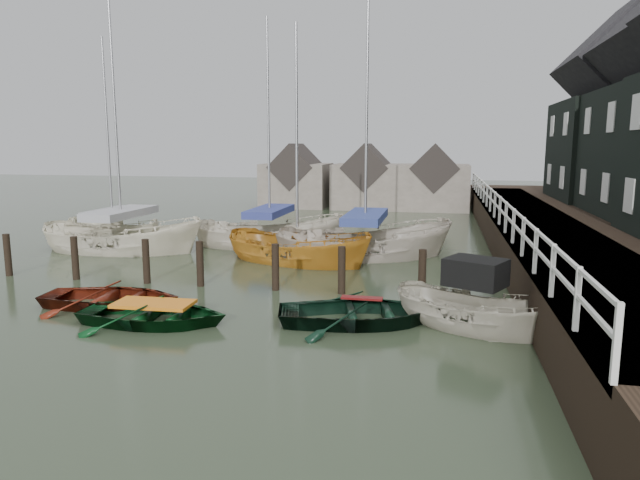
% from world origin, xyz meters
% --- Properties ---
extents(ground, '(120.00, 120.00, 0.00)m').
position_xyz_m(ground, '(0.00, 0.00, 0.00)').
color(ground, '#283421').
rests_on(ground, ground).
extents(pier, '(3.04, 32.00, 2.70)m').
position_xyz_m(pier, '(9.48, 10.00, 0.71)').
color(pier, black).
rests_on(pier, ground).
extents(mooring_pilings, '(13.72, 0.22, 1.80)m').
position_xyz_m(mooring_pilings, '(-1.11, 3.00, 0.50)').
color(mooring_pilings, black).
rests_on(mooring_pilings, ground).
extents(far_sheds, '(14.00, 4.08, 4.39)m').
position_xyz_m(far_sheds, '(0.83, 26.00, 1.86)').
color(far_sheds, '#665B51').
rests_on(far_sheds, ground).
extents(rowboat_red, '(3.97, 3.02, 0.77)m').
position_xyz_m(rowboat_red, '(-2.61, 0.40, 0.00)').
color(rowboat_red, '#57190C').
rests_on(rowboat_red, ground).
extents(rowboat_green, '(3.72, 2.72, 0.75)m').
position_xyz_m(rowboat_green, '(-0.76, -0.74, 0.00)').
color(rowboat_green, black).
rests_on(rowboat_green, ground).
extents(rowboat_dkgreen, '(4.60, 3.76, 0.83)m').
position_xyz_m(rowboat_dkgreen, '(4.16, 0.34, 0.00)').
color(rowboat_dkgreen, black).
rests_on(rowboat_dkgreen, ground).
extents(motorboat, '(4.34, 3.21, 2.44)m').
position_xyz_m(motorboat, '(6.80, 0.45, 0.10)').
color(motorboat, '#BCB5A0').
rests_on(motorboat, ground).
extents(sailboat_a, '(6.95, 2.93, 12.24)m').
position_xyz_m(sailboat_a, '(-6.68, 7.76, 0.06)').
color(sailboat_a, silver).
rests_on(sailboat_a, ground).
extents(sailboat_b, '(6.84, 3.83, 10.66)m').
position_xyz_m(sailboat_b, '(-1.18, 10.26, 0.06)').
color(sailboat_b, beige).
rests_on(sailboat_b, ground).
extents(sailboat_c, '(6.52, 4.16, 9.68)m').
position_xyz_m(sailboat_c, '(0.81, 7.19, 0.01)').
color(sailboat_c, '#BA7922').
rests_on(sailboat_c, ground).
extents(sailboat_d, '(7.33, 4.65, 11.76)m').
position_xyz_m(sailboat_d, '(3.15, 8.57, 0.06)').
color(sailboat_d, '#B9AE9E').
rests_on(sailboat_d, ground).
extents(sailboat_e, '(6.17, 4.34, 9.90)m').
position_xyz_m(sailboat_e, '(-8.22, 9.60, 0.06)').
color(sailboat_e, beige).
rests_on(sailboat_e, ground).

